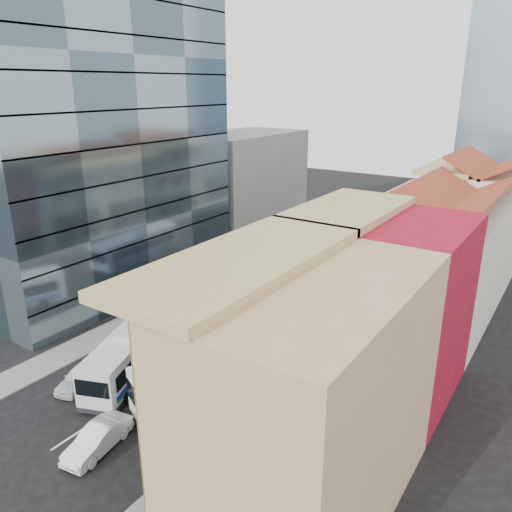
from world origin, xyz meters
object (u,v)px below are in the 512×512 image
Objects in this scene: office_tower at (96,140)px; bus_left_far at (265,277)px; shophouse_tan at (310,399)px; bus_left_near at (133,349)px; bus_right at (227,372)px; sedan_right at (98,439)px; sedan_left at (80,377)px.

office_tower reaches higher than bus_left_far.
shophouse_tan is 0.47× the size of office_tower.
shophouse_tan is at bearing -24.30° from office_tower.
office_tower is 2.50× the size of bus_left_far.
bus_left_near is 0.90× the size of bus_right.
office_tower is at bearing -177.61° from bus_right.
bus_left_far is (0.26, 17.25, 0.11)m from bus_left_near.
shophouse_tan reaches higher than bus_right.
shophouse_tan is 13.32m from sedan_right.
bus_left_far is 2.64× the size of sedan_right.
bus_right is 8.86m from sedan_right.
sedan_left is at bearing -46.95° from office_tower.
office_tower reaches higher than shophouse_tan.
shophouse_tan is 17.16m from bus_left_near.
sedan_right is (-3.22, -8.15, -1.28)m from bus_right.
bus_left_near is 0.94× the size of bus_left_far.
bus_left_near is at bearing -35.35° from office_tower.
office_tower is 6.60× the size of sedan_right.
bus_left_near is at bearing -146.96° from bus_right.
bus_left_near reaches higher than sedan_right.
bus_left_near is 2.71× the size of sedan_left.
sedan_left is at bearing -92.43° from bus_left_far.
sedan_right is (4.28, -24.30, -1.18)m from bus_left_far.
shophouse_tan is 3.08× the size of sedan_right.
shophouse_tan reaches higher than bus_left_near.
bus_left_far is at bearing 127.58° from shophouse_tan.
bus_left_far is at bearing 67.58° from sedan_left.
sedan_right is at bearing -78.25° from bus_left_near.
sedan_right is at bearing -42.24° from office_tower.
bus_right is at bearing -61.88° from bus_left_far.
office_tower is at bearing 155.70° from shophouse_tan.
office_tower is 7.18× the size of sedan_left.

